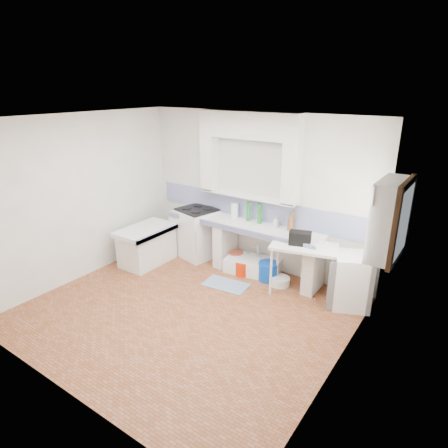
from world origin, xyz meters
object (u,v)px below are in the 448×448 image
Objects in this scene: stove at (198,233)px; fridge at (352,281)px; sink at (252,266)px; side_table at (302,270)px.

stove reaches higher than fridge.
side_table is at bearing -19.95° from sink.
stove is 0.93× the size of side_table.
side_table is 0.77m from fridge.
stove is 2.30m from side_table.
side_table is 1.21× the size of fridge.
fridge is (1.80, -0.12, 0.30)m from sink.
stove reaches higher than sink.
fridge is at bearing -12.82° from sink.
stove is 1.31m from sink.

